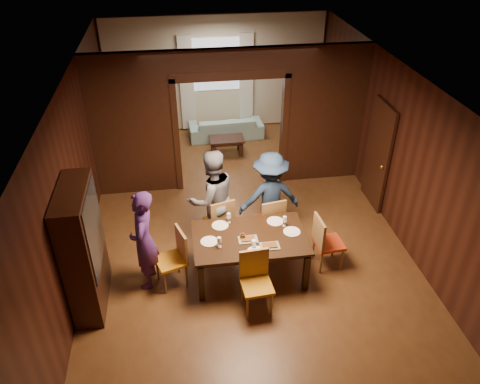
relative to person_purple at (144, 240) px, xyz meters
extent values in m
plane|color=#573018|center=(1.70, 1.22, -0.84)|extent=(9.00, 9.00, 0.00)
cube|color=silver|center=(1.70, 1.22, 2.06)|extent=(5.50, 9.00, 0.02)
cube|color=black|center=(1.70, 5.72, 0.61)|extent=(5.50, 0.02, 2.90)
cube|color=black|center=(-1.05, 1.22, 0.61)|extent=(0.02, 9.00, 2.90)
cube|color=black|center=(4.45, 1.22, 0.61)|extent=(0.02, 9.00, 2.90)
cube|color=black|center=(-0.22, 2.82, 0.36)|extent=(1.65, 0.15, 2.40)
cube|color=black|center=(3.63, 2.82, 0.36)|extent=(1.65, 0.15, 2.40)
cube|color=black|center=(1.70, 2.82, 1.81)|extent=(5.50, 0.15, 0.50)
cube|color=beige|center=(1.70, 5.69, 0.61)|extent=(5.40, 0.04, 2.85)
imported|color=#43205F|center=(0.00, 0.00, 0.00)|extent=(0.47, 0.65, 1.69)
imported|color=slate|center=(1.13, 0.90, 0.06)|extent=(1.06, 0.95, 1.81)
imported|color=#1B2B45|center=(2.14, 0.91, -0.01)|extent=(1.14, 0.72, 1.68)
imported|color=#94C1C2|center=(1.85, 5.07, -0.57)|extent=(1.88, 0.80, 0.54)
imported|color=black|center=(1.70, 0.05, -0.05)|extent=(0.28, 0.28, 0.07)
cube|color=black|center=(1.63, -0.04, -0.46)|extent=(1.79, 1.11, 0.76)
cube|color=black|center=(1.77, 4.17, -0.64)|extent=(0.80, 0.50, 0.40)
cube|color=black|center=(-0.83, -0.28, 0.16)|extent=(0.40, 1.20, 2.00)
cube|color=black|center=(4.40, 1.72, 0.21)|extent=(0.06, 0.90, 2.10)
cube|color=silver|center=(1.70, 5.66, 0.86)|extent=(1.20, 0.03, 1.30)
cube|color=white|center=(0.95, 5.62, 0.41)|extent=(0.35, 0.06, 2.40)
cube|color=white|center=(2.45, 5.62, 0.41)|extent=(0.35, 0.06, 2.40)
cylinder|color=white|center=(0.99, -0.07, -0.08)|extent=(0.27, 0.27, 0.01)
cylinder|color=white|center=(1.20, 0.31, -0.08)|extent=(0.27, 0.27, 0.01)
cylinder|color=white|center=(2.10, 0.29, -0.08)|extent=(0.27, 0.27, 0.01)
cylinder|color=white|center=(2.31, -0.02, -0.08)|extent=(0.27, 0.27, 0.01)
cylinder|color=white|center=(1.66, -0.42, -0.08)|extent=(0.27, 0.27, 0.01)
cube|color=gray|center=(1.59, -0.12, -0.07)|extent=(0.30, 0.20, 0.04)
cube|color=slate|center=(1.89, -0.32, -0.07)|extent=(0.30, 0.20, 0.04)
cylinder|color=silver|center=(1.64, -0.31, -0.01)|extent=(0.07, 0.07, 0.14)
camera|label=1|loc=(0.65, -5.71, 4.47)|focal=35.00mm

